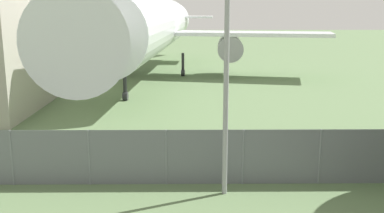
{
  "coord_description": "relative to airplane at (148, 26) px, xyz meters",
  "views": [
    {
      "loc": [
        -1.84,
        -3.96,
        5.75
      ],
      "look_at": [
        -1.66,
        13.17,
        2.0
      ],
      "focal_mm": 42.0,
      "sensor_mm": 36.0,
      "label": 1
    }
  ],
  "objects": [
    {
      "name": "airplane",
      "position": [
        0.0,
        0.0,
        0.0
      ],
      "size": [
        30.97,
        39.61,
        13.82
      ],
      "rotation": [
        0.0,
        0.0,
        -1.64
      ],
      "color": "silver",
      "rests_on": "ground"
    },
    {
      "name": "perimeter_fence",
      "position": [
        5.14,
        -23.76,
        -3.37
      ],
      "size": [
        56.07,
        0.07,
        1.88
      ],
      "color": "slate",
      "rests_on": "ground"
    },
    {
      "name": "light_mast",
      "position": [
        4.46,
        -24.55,
        0.14
      ],
      "size": [
        0.44,
        0.44,
        7.2
      ],
      "color": "#99999E",
      "rests_on": "ground"
    }
  ]
}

